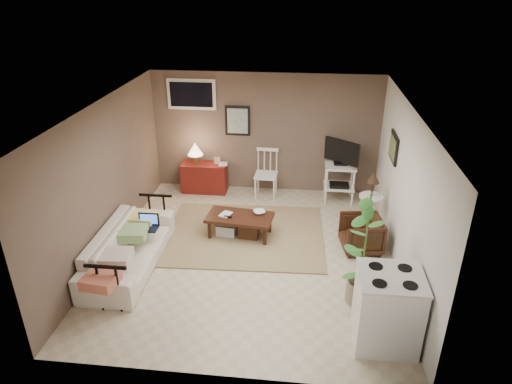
# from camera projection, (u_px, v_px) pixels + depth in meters

# --- Properties ---
(floor) EXTENTS (5.00, 5.00, 0.00)m
(floor) POSITION_uv_depth(u_px,v_px,m) (251.00, 253.00, 7.34)
(floor) COLOR #C1B293
(floor) RESTS_ON ground
(art_back) EXTENTS (0.50, 0.03, 0.60)m
(art_back) POSITION_uv_depth(u_px,v_px,m) (238.00, 121.00, 8.99)
(art_back) COLOR black
(art_right) EXTENTS (0.03, 0.60, 0.45)m
(art_right) POSITION_uv_depth(u_px,v_px,m) (394.00, 147.00, 7.41)
(art_right) COLOR black
(window) EXTENTS (0.96, 0.03, 0.60)m
(window) POSITION_uv_depth(u_px,v_px,m) (191.00, 94.00, 8.86)
(window) COLOR white
(rug) EXTENTS (2.76, 2.25, 0.03)m
(rug) POSITION_uv_depth(u_px,v_px,m) (244.00, 234.00, 7.86)
(rug) COLOR #968657
(rug) RESTS_ON floor
(coffee_table) EXTENTS (1.16, 0.69, 0.42)m
(coffee_table) POSITION_uv_depth(u_px,v_px,m) (239.00, 224.00, 7.73)
(coffee_table) COLOR black
(coffee_table) RESTS_ON floor
(sofa) EXTENTS (0.62, 2.13, 0.83)m
(sofa) POSITION_uv_depth(u_px,v_px,m) (128.00, 242.00, 6.87)
(sofa) COLOR beige
(sofa) RESTS_ON floor
(sofa_pillows) EXTENTS (0.41, 2.03, 0.14)m
(sofa_pillows) POSITION_uv_depth(u_px,v_px,m) (124.00, 245.00, 6.61)
(sofa_pillows) COLOR beige
(sofa_pillows) RESTS_ON sofa
(sofa_end_rails) EXTENTS (0.57, 2.13, 0.72)m
(sofa_end_rails) POSITION_uv_depth(u_px,v_px,m) (136.00, 246.00, 6.89)
(sofa_end_rails) COLOR black
(sofa_end_rails) RESTS_ON floor
(laptop) EXTENTS (0.33, 0.24, 0.22)m
(laptop) POSITION_uv_depth(u_px,v_px,m) (148.00, 224.00, 7.13)
(laptop) COLOR black
(laptop) RESTS_ON sofa
(red_console) EXTENTS (0.91, 0.40, 1.05)m
(red_console) POSITION_uv_depth(u_px,v_px,m) (204.00, 175.00, 9.30)
(red_console) COLOR maroon
(red_console) RESTS_ON floor
(spindle_chair) EXTENTS (0.45, 0.45, 0.96)m
(spindle_chair) POSITION_uv_depth(u_px,v_px,m) (266.00, 175.00, 9.08)
(spindle_chair) COLOR white
(spindle_chair) RESTS_ON floor
(tv_stand) EXTENTS (0.63, 0.49, 1.25)m
(tv_stand) POSITION_uv_depth(u_px,v_px,m) (340.00, 169.00, 8.80)
(tv_stand) COLOR white
(tv_stand) RESTS_ON floor
(side_table) EXTENTS (0.41, 0.41, 1.09)m
(side_table) POSITION_uv_depth(u_px,v_px,m) (372.00, 195.00, 7.75)
(side_table) COLOR white
(side_table) RESTS_ON floor
(armchair) EXTENTS (0.66, 0.69, 0.63)m
(armchair) POSITION_uv_depth(u_px,v_px,m) (361.00, 233.00, 7.32)
(armchair) COLOR #32170E
(armchair) RESTS_ON floor
(potted_plant) EXTENTS (0.42, 0.42, 1.68)m
(potted_plant) POSITION_uv_depth(u_px,v_px,m) (365.00, 245.00, 5.90)
(potted_plant) COLOR gray
(potted_plant) RESTS_ON floor
(stove) EXTENTS (0.75, 0.70, 0.98)m
(stove) POSITION_uv_depth(u_px,v_px,m) (387.00, 309.00, 5.39)
(stove) COLOR white
(stove) RESTS_ON floor
(bowl) EXTENTS (0.20, 0.12, 0.20)m
(bowl) POSITION_uv_depth(u_px,v_px,m) (259.00, 208.00, 7.70)
(bowl) COLOR black
(bowl) RESTS_ON coffee_table
(book_table) EXTENTS (0.16, 0.08, 0.23)m
(book_table) POSITION_uv_depth(u_px,v_px,m) (221.00, 208.00, 7.68)
(book_table) COLOR black
(book_table) RESTS_ON coffee_table
(book_console) EXTENTS (0.17, 0.04, 0.23)m
(book_console) POSITION_uv_depth(u_px,v_px,m) (219.00, 159.00, 9.10)
(book_console) COLOR black
(book_console) RESTS_ON red_console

